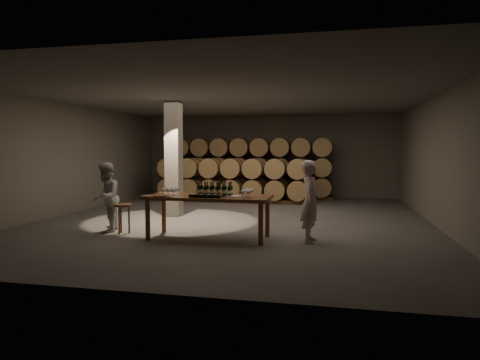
% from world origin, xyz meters
% --- Properties ---
extents(room, '(12.00, 12.00, 12.00)m').
position_xyz_m(room, '(-1.80, 0.20, 1.60)').
color(room, '#4C4A48').
rests_on(room, ground).
extents(tasting_table, '(2.60, 1.10, 0.90)m').
position_xyz_m(tasting_table, '(0.00, -2.50, 0.80)').
color(tasting_table, brown).
rests_on(tasting_table, ground).
extents(barrel_stack_back, '(6.26, 0.95, 2.31)m').
position_xyz_m(barrel_stack_back, '(-0.57, 5.20, 1.20)').
color(barrel_stack_back, brown).
rests_on(barrel_stack_back, ground).
extents(barrel_stack_front, '(5.48, 0.95, 1.57)m').
position_xyz_m(barrel_stack_front, '(-0.96, 3.80, 0.83)').
color(barrel_stack_front, brown).
rests_on(barrel_stack_front, ground).
extents(bottle_cluster, '(0.73, 0.23, 0.30)m').
position_xyz_m(bottle_cluster, '(0.14, -2.47, 1.01)').
color(bottle_cluster, black).
rests_on(bottle_cluster, tasting_table).
extents(lying_bottles, '(0.74, 0.07, 0.07)m').
position_xyz_m(lying_bottles, '(0.05, -2.90, 0.94)').
color(lying_bottles, black).
rests_on(lying_bottles, tasting_table).
extents(glass_cluster_left, '(0.30, 0.41, 0.16)m').
position_xyz_m(glass_cluster_left, '(-0.81, -2.58, 1.01)').
color(glass_cluster_left, silver).
rests_on(glass_cluster_left, tasting_table).
extents(glass_cluster_right, '(0.19, 0.52, 0.16)m').
position_xyz_m(glass_cluster_right, '(0.85, -2.61, 1.02)').
color(glass_cluster_right, silver).
rests_on(glass_cluster_right, tasting_table).
extents(plate, '(0.30, 0.30, 0.02)m').
position_xyz_m(plate, '(0.56, -2.56, 0.91)').
color(plate, white).
rests_on(plate, tasting_table).
extents(notebook_near, '(0.28, 0.25, 0.03)m').
position_xyz_m(notebook_near, '(-0.90, -2.91, 0.92)').
color(notebook_near, brown).
rests_on(notebook_near, tasting_table).
extents(notebook_corner, '(0.25, 0.31, 0.02)m').
position_xyz_m(notebook_corner, '(-1.18, -2.95, 0.91)').
color(notebook_corner, brown).
rests_on(notebook_corner, tasting_table).
extents(pen, '(0.14, 0.05, 0.01)m').
position_xyz_m(pen, '(-0.70, -2.95, 0.91)').
color(pen, black).
rests_on(pen, tasting_table).
extents(stool, '(0.39, 0.39, 0.65)m').
position_xyz_m(stool, '(-2.01, -2.40, 0.53)').
color(stool, brown).
rests_on(stool, ground).
extents(person_man, '(0.41, 0.61, 1.65)m').
position_xyz_m(person_man, '(2.11, -2.41, 0.83)').
color(person_man, beige).
rests_on(person_man, ground).
extents(person_woman, '(0.79, 0.90, 1.58)m').
position_xyz_m(person_woman, '(-2.47, -2.31, 0.79)').
color(person_woman, silver).
rests_on(person_woman, ground).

